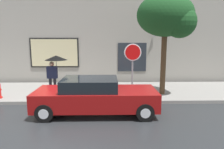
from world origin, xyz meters
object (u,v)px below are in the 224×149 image
Objects in this scene: street_tree at (168,17)px; stop_sign at (133,60)px; pedestrian_with_umbrella at (55,63)px; parked_car at (95,96)px.

street_tree is 2.72m from stop_sign.
pedestrian_with_umbrella is 0.77× the size of stop_sign.
stop_sign is (-1.73, -0.80, -1.94)m from street_tree.
stop_sign is at bearing -155.14° from street_tree.
pedestrian_with_umbrella reaches higher than parked_car.
pedestrian_with_umbrella is (-2.03, 2.16, 1.01)m from parked_car.
street_tree is 1.92× the size of stop_sign.
stop_sign reaches higher than pedestrian_with_umbrella.
parked_car is at bearing -46.88° from pedestrian_with_umbrella.
parked_car is 2.45m from stop_sign.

